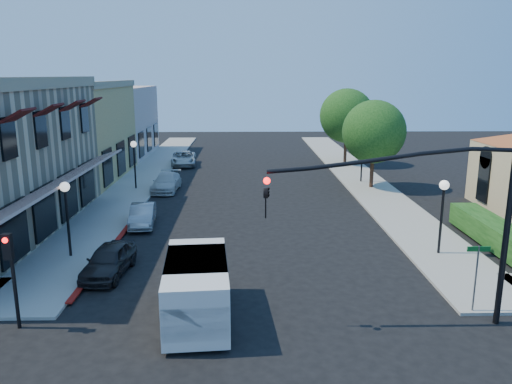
{
  "coord_description": "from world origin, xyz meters",
  "views": [
    {
      "loc": [
        -0.45,
        -13.75,
        8.2
      ],
      "look_at": [
        0.04,
        10.0,
        2.6
      ],
      "focal_mm": 35.0,
      "sensor_mm": 36.0,
      "label": 1
    }
  ],
  "objects_px": {
    "signal_mast_arm": "(443,207)",
    "parked_car_b": "(143,215)",
    "street_tree_b": "(347,116)",
    "street_name_sign": "(477,268)",
    "street_tree_a": "(374,132)",
    "lamppost_left_far": "(134,153)",
    "lamppost_right_near": "(443,198)",
    "white_van": "(197,287)",
    "parked_car_c": "(166,182)",
    "parked_car_a": "(109,260)",
    "secondary_signal": "(11,263)",
    "parked_car_d": "(184,158)",
    "lamppost_right_far": "(362,148)",
    "lamppost_left_near": "(66,200)"
  },
  "relations": [
    {
      "from": "street_tree_b",
      "to": "parked_car_c",
      "type": "distance_m",
      "value": 18.69
    },
    {
      "from": "secondary_signal",
      "to": "parked_car_d",
      "type": "bearing_deg",
      "value": 86.63
    },
    {
      "from": "signal_mast_arm",
      "to": "lamppost_right_near",
      "type": "bearing_deg",
      "value": 67.88
    },
    {
      "from": "secondary_signal",
      "to": "parked_car_b",
      "type": "height_order",
      "value": "secondary_signal"
    },
    {
      "from": "parked_car_a",
      "to": "lamppost_right_near",
      "type": "bearing_deg",
      "value": 12.89
    },
    {
      "from": "street_tree_a",
      "to": "street_tree_b",
      "type": "xyz_separation_m",
      "value": [
        0.0,
        10.0,
        0.35
      ]
    },
    {
      "from": "lamppost_right_near",
      "to": "lamppost_left_near",
      "type": "bearing_deg",
      "value": 180.0
    },
    {
      "from": "lamppost_left_near",
      "to": "parked_car_c",
      "type": "bearing_deg",
      "value": 80.37
    },
    {
      "from": "street_name_sign",
      "to": "signal_mast_arm",
      "type": "bearing_deg",
      "value": -156.8
    },
    {
      "from": "signal_mast_arm",
      "to": "white_van",
      "type": "distance_m",
      "value": 8.5
    },
    {
      "from": "secondary_signal",
      "to": "lamppost_left_near",
      "type": "distance_m",
      "value": 6.63
    },
    {
      "from": "parked_car_b",
      "to": "secondary_signal",
      "type": "bearing_deg",
      "value": -104.96
    },
    {
      "from": "street_name_sign",
      "to": "lamppost_left_far",
      "type": "distance_m",
      "value": 25.48
    },
    {
      "from": "street_tree_b",
      "to": "white_van",
      "type": "relative_size",
      "value": 1.43
    },
    {
      "from": "signal_mast_arm",
      "to": "street_name_sign",
      "type": "height_order",
      "value": "signal_mast_arm"
    },
    {
      "from": "parked_car_b",
      "to": "street_name_sign",
      "type": "bearing_deg",
      "value": -44.38
    },
    {
      "from": "street_tree_a",
      "to": "signal_mast_arm",
      "type": "distance_m",
      "value": 20.71
    },
    {
      "from": "street_tree_a",
      "to": "street_name_sign",
      "type": "xyz_separation_m",
      "value": [
        -1.3,
        -19.8,
        -2.5
      ]
    },
    {
      "from": "street_tree_b",
      "to": "parked_car_b",
      "type": "bearing_deg",
      "value": -128.29
    },
    {
      "from": "street_tree_b",
      "to": "street_name_sign",
      "type": "xyz_separation_m",
      "value": [
        -1.3,
        -29.8,
        -2.85
      ]
    },
    {
      "from": "lamppost_right_far",
      "to": "parked_car_b",
      "type": "height_order",
      "value": "lamppost_right_far"
    },
    {
      "from": "street_tree_a",
      "to": "lamppost_left_far",
      "type": "height_order",
      "value": "street_tree_a"
    },
    {
      "from": "parked_car_d",
      "to": "lamppost_right_near",
      "type": "bearing_deg",
      "value": -63.29
    },
    {
      "from": "signal_mast_arm",
      "to": "parked_car_b",
      "type": "xyz_separation_m",
      "value": [
        -12.06,
        11.5,
        -3.49
      ]
    },
    {
      "from": "street_tree_b",
      "to": "parked_car_b",
      "type": "xyz_separation_m",
      "value": [
        -15.0,
        -19.0,
        -3.95
      ]
    },
    {
      "from": "signal_mast_arm",
      "to": "parked_car_d",
      "type": "xyz_separation_m",
      "value": [
        -12.06,
        30.5,
        -3.44
      ]
    },
    {
      "from": "lamppost_left_near",
      "to": "parked_car_d",
      "type": "xyz_separation_m",
      "value": [
        2.3,
        24.0,
        -2.09
      ]
    },
    {
      "from": "signal_mast_arm",
      "to": "white_van",
      "type": "bearing_deg",
      "value": 176.75
    },
    {
      "from": "street_name_sign",
      "to": "parked_car_d",
      "type": "height_order",
      "value": "street_name_sign"
    },
    {
      "from": "lamppost_left_near",
      "to": "parked_car_b",
      "type": "xyz_separation_m",
      "value": [
        2.3,
        5.0,
        -2.14
      ]
    },
    {
      "from": "street_name_sign",
      "to": "parked_car_d",
      "type": "distance_m",
      "value": 32.82
    },
    {
      "from": "white_van",
      "to": "parked_car_c",
      "type": "relative_size",
      "value": 1.14
    },
    {
      "from": "street_tree_b",
      "to": "lamppost_right_far",
      "type": "xyz_separation_m",
      "value": [
        -0.3,
        -8.0,
        -1.81
      ]
    },
    {
      "from": "street_tree_b",
      "to": "parked_car_a",
      "type": "height_order",
      "value": "street_tree_b"
    },
    {
      "from": "parked_car_b",
      "to": "parked_car_d",
      "type": "xyz_separation_m",
      "value": [
        0.0,
        19.0,
        0.05
      ]
    },
    {
      "from": "white_van",
      "to": "street_tree_a",
      "type": "bearing_deg",
      "value": 61.4
    },
    {
      "from": "lamppost_right_far",
      "to": "parked_car_c",
      "type": "xyz_separation_m",
      "value": [
        -14.7,
        -2.44,
        -2.11
      ]
    },
    {
      "from": "white_van",
      "to": "parked_car_c",
      "type": "height_order",
      "value": "white_van"
    },
    {
      "from": "lamppost_right_far",
      "to": "white_van",
      "type": "bearing_deg",
      "value": -115.75
    },
    {
      "from": "signal_mast_arm",
      "to": "parked_car_c",
      "type": "xyz_separation_m",
      "value": [
        -12.06,
        20.06,
        -3.46
      ]
    },
    {
      "from": "parked_car_c",
      "to": "secondary_signal",
      "type": "bearing_deg",
      "value": -93.25
    },
    {
      "from": "lamppost_left_far",
      "to": "lamppost_right_near",
      "type": "relative_size",
      "value": 1.0
    },
    {
      "from": "lamppost_right_near",
      "to": "lamppost_left_far",
      "type": "bearing_deg",
      "value": 140.53
    },
    {
      "from": "secondary_signal",
      "to": "white_van",
      "type": "height_order",
      "value": "secondary_signal"
    },
    {
      "from": "parked_car_b",
      "to": "parked_car_d",
      "type": "distance_m",
      "value": 19.0
    },
    {
      "from": "white_van",
      "to": "secondary_signal",
      "type": "bearing_deg",
      "value": -174.72
    },
    {
      "from": "white_van",
      "to": "lamppost_right_near",
      "type": "bearing_deg",
      "value": 29.64
    },
    {
      "from": "lamppost_left_near",
      "to": "lamppost_right_far",
      "type": "height_order",
      "value": "same"
    },
    {
      "from": "secondary_signal",
      "to": "white_van",
      "type": "bearing_deg",
      "value": 5.28
    },
    {
      "from": "street_tree_a",
      "to": "parked_car_c",
      "type": "height_order",
      "value": "street_tree_a"
    }
  ]
}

